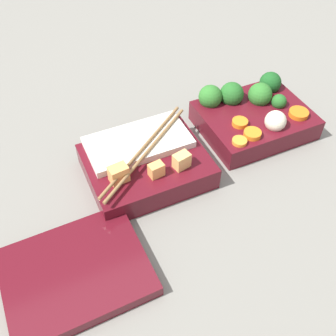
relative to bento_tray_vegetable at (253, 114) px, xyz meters
The scene contains 4 objects.
ground_plane 0.13m from the bento_tray_vegetable, 11.33° to the left, with size 3.00×3.00×0.00m, color slate.
bento_tray_vegetable is the anchor object (origin of this frame).
bento_tray_rice 0.22m from the bento_tray_vegetable, ahead, with size 0.19×0.15×0.07m.
bento_lid 0.40m from the bento_tray_vegetable, 23.37° to the left, with size 0.18×0.14×0.02m, color #510F19.
Camera 1 is at (0.24, 0.41, 0.47)m, focal length 42.00 mm.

